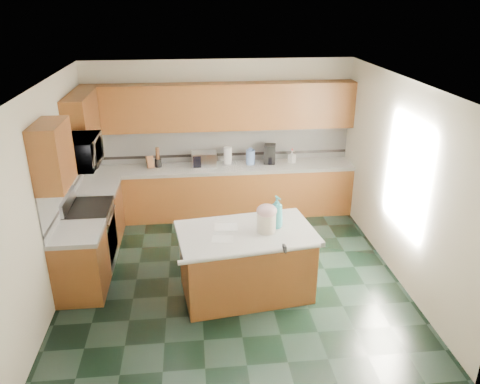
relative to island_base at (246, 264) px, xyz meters
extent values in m
plane|color=black|center=(-0.14, 0.45, -0.43)|extent=(4.60, 4.60, 0.00)
plane|color=white|center=(-0.14, 0.45, 2.27)|extent=(4.60, 4.60, 0.00)
cube|color=silver|center=(-0.14, 2.77, 0.92)|extent=(4.60, 0.04, 2.70)
cube|color=silver|center=(-0.14, -1.87, 0.92)|extent=(4.60, 0.04, 2.70)
cube|color=silver|center=(-2.46, 0.45, 0.92)|extent=(0.04, 4.60, 2.70)
cube|color=silver|center=(2.18, 0.45, 0.92)|extent=(0.04, 4.60, 2.70)
cube|color=#3C1E0E|center=(-0.14, 2.45, 0.00)|extent=(4.60, 0.60, 0.86)
cube|color=white|center=(-0.14, 2.45, 0.46)|extent=(4.60, 0.64, 0.06)
cube|color=#3C1E0E|center=(-0.14, 2.59, 1.51)|extent=(4.60, 0.33, 0.78)
cube|color=silver|center=(-0.14, 2.74, 0.81)|extent=(4.60, 0.02, 0.63)
cube|color=black|center=(-0.14, 2.74, 0.61)|extent=(4.60, 0.01, 0.05)
cube|color=#3C1E0E|center=(-2.14, 1.74, 0.00)|extent=(0.60, 0.82, 0.86)
cube|color=white|center=(-2.14, 1.74, 0.46)|extent=(0.64, 0.82, 0.06)
cube|color=#3C1E0E|center=(-2.14, 0.21, 0.00)|extent=(0.60, 0.72, 0.86)
cube|color=white|center=(-2.14, 0.21, 0.46)|extent=(0.64, 0.72, 0.06)
cube|color=silver|center=(-2.43, 1.00, 0.81)|extent=(0.02, 2.30, 0.63)
cube|color=black|center=(-2.43, 1.00, 0.61)|extent=(0.01, 2.30, 0.05)
cube|color=#3C1E0E|center=(-2.28, 1.88, 1.51)|extent=(0.33, 1.09, 0.78)
cube|color=#3C1E0E|center=(-2.28, 0.21, 1.51)|extent=(0.33, 0.72, 0.78)
cube|color=#B7B7BC|center=(-2.14, 0.95, 0.01)|extent=(0.60, 0.76, 0.88)
cube|color=black|center=(-1.85, 0.95, -0.03)|extent=(0.02, 0.68, 0.55)
cube|color=black|center=(-2.14, 0.95, 0.47)|extent=(0.62, 0.78, 0.04)
cylinder|color=#B7B7BC|center=(-1.82, 0.95, 0.35)|extent=(0.02, 0.66, 0.02)
cube|color=#B7B7BC|center=(-2.40, 0.95, 0.59)|extent=(0.06, 0.76, 0.18)
imported|color=#B7B7BC|center=(-2.14, 0.95, 1.30)|extent=(0.50, 0.73, 0.41)
cube|color=#3C1E0E|center=(0.00, 0.00, 0.00)|extent=(1.73, 1.14, 0.86)
cube|color=white|center=(0.00, 0.00, 0.46)|extent=(1.84, 1.25, 0.06)
cylinder|color=white|center=(0.00, -0.51, 0.46)|extent=(1.72, 0.29, 0.06)
cylinder|color=beige|center=(0.25, -0.03, 0.61)|extent=(0.30, 0.30, 0.25)
ellipsoid|color=#D4A4A8|center=(0.25, -0.03, 0.78)|extent=(0.26, 0.26, 0.16)
cylinder|color=tan|center=(0.25, -0.03, 0.83)|extent=(0.08, 0.03, 0.03)
sphere|color=tan|center=(0.21, -0.03, 0.83)|extent=(0.05, 0.05, 0.05)
sphere|color=tan|center=(0.30, -0.03, 0.83)|extent=(0.05, 0.05, 0.05)
imported|color=teal|center=(0.40, 0.08, 0.70)|extent=(0.21, 0.21, 0.43)
cube|color=white|center=(-0.31, -0.18, 0.49)|extent=(0.28, 0.23, 0.00)
cube|color=white|center=(-0.24, 0.14, 0.49)|extent=(0.31, 0.24, 0.00)
cube|color=black|center=(0.40, -0.49, 0.50)|extent=(0.04, 0.09, 0.08)
cylinder|color=black|center=(0.40, -0.55, 0.48)|extent=(0.01, 0.06, 0.01)
cube|color=#472814|center=(-1.38, 2.50, 0.59)|extent=(0.15, 0.18, 0.23)
cylinder|color=black|center=(-1.24, 2.53, 0.56)|extent=(0.11, 0.11, 0.14)
cylinder|color=#472814|center=(-1.24, 2.53, 0.74)|extent=(0.07, 0.07, 0.21)
cube|color=#B7B7BC|center=(-0.44, 2.50, 0.61)|extent=(0.43, 0.30, 0.25)
cube|color=black|center=(-0.44, 2.37, 0.61)|extent=(0.39, 0.01, 0.21)
cylinder|color=white|center=(-0.03, 2.55, 0.64)|extent=(0.14, 0.14, 0.31)
cylinder|color=#B7B7BC|center=(-0.03, 2.55, 0.50)|extent=(0.21, 0.21, 0.01)
cylinder|color=#6688CB|center=(0.37, 2.51, 0.62)|extent=(0.16, 0.16, 0.26)
cylinder|color=#6688CB|center=(0.37, 2.51, 0.76)|extent=(0.07, 0.07, 0.04)
cube|color=black|center=(0.72, 2.53, 0.66)|extent=(0.24, 0.25, 0.34)
cylinder|color=black|center=(0.72, 2.49, 0.56)|extent=(0.14, 0.14, 0.14)
imported|color=white|center=(1.11, 2.50, 0.61)|extent=(0.15, 0.15, 0.23)
cylinder|color=red|center=(1.11, 2.50, 0.74)|extent=(0.02, 0.02, 0.03)
cube|color=white|center=(2.15, 0.25, 1.07)|extent=(0.02, 1.40, 1.10)
camera|label=1|loc=(-0.63, -5.22, 3.26)|focal=35.00mm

